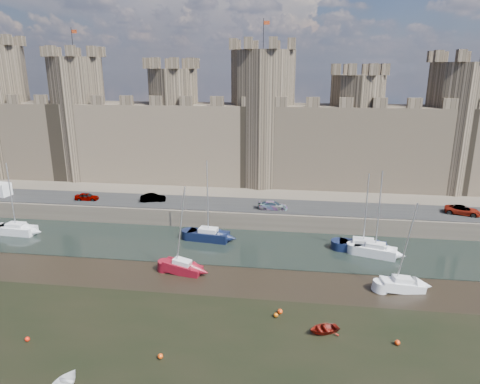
{
  "coord_description": "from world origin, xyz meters",
  "views": [
    {
      "loc": [
        8.35,
        -27.49,
        22.56
      ],
      "look_at": [
        1.6,
        22.0,
        8.07
      ],
      "focal_mm": 32.0,
      "sensor_mm": 36.0,
      "label": 1
    }
  ],
  "objects_px": {
    "car_2": "(273,205)",
    "car_3": "(463,210)",
    "sailboat_3": "(363,246)",
    "sailboat_4": "(182,267)",
    "car_0": "(87,197)",
    "sailboat_2": "(375,250)",
    "sailboat_0": "(16,229)",
    "car_1": "(153,198)",
    "sailboat_5": "(402,284)",
    "sailboat_1": "(208,235)"
  },
  "relations": [
    {
      "from": "sailboat_0",
      "to": "sailboat_3",
      "type": "height_order",
      "value": "sailboat_0"
    },
    {
      "from": "car_3",
      "to": "sailboat_3",
      "type": "distance_m",
      "value": 17.62
    },
    {
      "from": "car_0",
      "to": "car_3",
      "type": "xyz_separation_m",
      "value": [
        56.22,
        0.8,
        0.04
      ]
    },
    {
      "from": "car_0",
      "to": "car_3",
      "type": "distance_m",
      "value": 56.23
    },
    {
      "from": "sailboat_3",
      "to": "sailboat_5",
      "type": "xyz_separation_m",
      "value": [
        2.68,
        -9.79,
        -0.08
      ]
    },
    {
      "from": "car_0",
      "to": "sailboat_3",
      "type": "bearing_deg",
      "value": -105.15
    },
    {
      "from": "car_1",
      "to": "sailboat_5",
      "type": "relative_size",
      "value": 0.4
    },
    {
      "from": "car_2",
      "to": "sailboat_5",
      "type": "relative_size",
      "value": 0.44
    },
    {
      "from": "car_3",
      "to": "sailboat_0",
      "type": "bearing_deg",
      "value": 117.44
    },
    {
      "from": "car_0",
      "to": "sailboat_1",
      "type": "distance_m",
      "value": 22.51
    },
    {
      "from": "car_3",
      "to": "sailboat_0",
      "type": "height_order",
      "value": "sailboat_0"
    },
    {
      "from": "sailboat_4",
      "to": "car_2",
      "type": "bearing_deg",
      "value": 70.83
    },
    {
      "from": "sailboat_0",
      "to": "car_3",
      "type": "bearing_deg",
      "value": 12.06
    },
    {
      "from": "car_0",
      "to": "car_1",
      "type": "relative_size",
      "value": 0.93
    },
    {
      "from": "car_0",
      "to": "sailboat_3",
      "type": "relative_size",
      "value": 0.36
    },
    {
      "from": "car_0",
      "to": "sailboat_5",
      "type": "bearing_deg",
      "value": -116.11
    },
    {
      "from": "car_0",
      "to": "sailboat_4",
      "type": "xyz_separation_m",
      "value": [
        20.08,
        -17.34,
        -2.36
      ]
    },
    {
      "from": "sailboat_0",
      "to": "sailboat_2",
      "type": "height_order",
      "value": "sailboat_2"
    },
    {
      "from": "sailboat_3",
      "to": "sailboat_5",
      "type": "bearing_deg",
      "value": -68.22
    },
    {
      "from": "car_1",
      "to": "sailboat_1",
      "type": "relative_size",
      "value": 0.35
    },
    {
      "from": "sailboat_2",
      "to": "sailboat_3",
      "type": "height_order",
      "value": "sailboat_2"
    },
    {
      "from": "car_2",
      "to": "sailboat_4",
      "type": "relative_size",
      "value": 0.41
    },
    {
      "from": "sailboat_0",
      "to": "sailboat_5",
      "type": "xyz_separation_m",
      "value": [
        50.29,
        -9.18,
        -0.09
      ]
    },
    {
      "from": "car_0",
      "to": "sailboat_1",
      "type": "bearing_deg",
      "value": -113.5
    },
    {
      "from": "car_0",
      "to": "sailboat_3",
      "type": "xyz_separation_m",
      "value": [
        41.37,
        -8.38,
        -2.33
      ]
    },
    {
      "from": "car_0",
      "to": "sailboat_0",
      "type": "xyz_separation_m",
      "value": [
        -6.24,
        -8.98,
        -2.32
      ]
    },
    {
      "from": "car_2",
      "to": "sailboat_3",
      "type": "distance_m",
      "value": 14.57
    },
    {
      "from": "car_2",
      "to": "car_3",
      "type": "relative_size",
      "value": 0.9
    },
    {
      "from": "car_0",
      "to": "sailboat_5",
      "type": "distance_m",
      "value": 47.7
    },
    {
      "from": "car_2",
      "to": "sailboat_2",
      "type": "relative_size",
      "value": 0.39
    },
    {
      "from": "car_1",
      "to": "sailboat_3",
      "type": "distance_m",
      "value": 32.23
    },
    {
      "from": "car_2",
      "to": "car_3",
      "type": "distance_m",
      "value": 26.92
    },
    {
      "from": "car_1",
      "to": "sailboat_1",
      "type": "xyz_separation_m",
      "value": [
        10.52,
        -8.37,
        -2.29
      ]
    },
    {
      "from": "car_2",
      "to": "car_0",
      "type": "bearing_deg",
      "value": 85.59
    },
    {
      "from": "car_1",
      "to": "sailboat_2",
      "type": "bearing_deg",
      "value": -122.59
    },
    {
      "from": "sailboat_3",
      "to": "car_2",
      "type": "bearing_deg",
      "value": 153.3
    },
    {
      "from": "sailboat_4",
      "to": "sailboat_3",
      "type": "bearing_deg",
      "value": 32.46
    },
    {
      "from": "sailboat_3",
      "to": "sailboat_4",
      "type": "bearing_deg",
      "value": -150.69
    },
    {
      "from": "car_1",
      "to": "car_3",
      "type": "xyz_separation_m",
      "value": [
        45.67,
        0.02,
        0.02
      ]
    },
    {
      "from": "sailboat_0",
      "to": "sailboat_1",
      "type": "relative_size",
      "value": 0.92
    },
    {
      "from": "sailboat_5",
      "to": "sailboat_3",
      "type": "bearing_deg",
      "value": 95.73
    },
    {
      "from": "sailboat_5",
      "to": "sailboat_4",
      "type": "bearing_deg",
      "value": 168.46
    },
    {
      "from": "sailboat_3",
      "to": "sailboat_4",
      "type": "relative_size",
      "value": 0.98
    },
    {
      "from": "sailboat_2",
      "to": "sailboat_1",
      "type": "bearing_deg",
      "value": -168.81
    },
    {
      "from": "sailboat_2",
      "to": "sailboat_5",
      "type": "bearing_deg",
      "value": -63.92
    },
    {
      "from": "sailboat_0",
      "to": "sailboat_5",
      "type": "height_order",
      "value": "sailboat_0"
    },
    {
      "from": "sailboat_0",
      "to": "sailboat_5",
      "type": "bearing_deg",
      "value": -7.19
    },
    {
      "from": "sailboat_2",
      "to": "car_0",
      "type": "bearing_deg",
      "value": -176.02
    },
    {
      "from": "sailboat_1",
      "to": "sailboat_2",
      "type": "xyz_separation_m",
      "value": [
        21.59,
        -2.12,
        -0.0
      ]
    },
    {
      "from": "sailboat_2",
      "to": "sailboat_5",
      "type": "relative_size",
      "value": 1.11
    }
  ]
}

